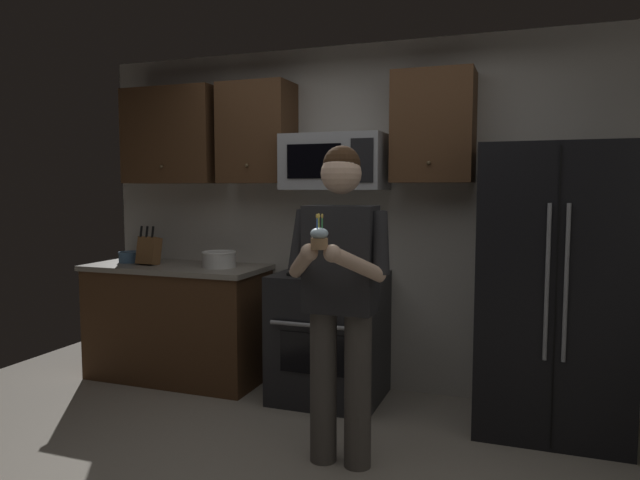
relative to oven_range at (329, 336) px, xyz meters
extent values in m
cube|color=beige|center=(0.15, 0.39, 0.84)|extent=(4.40, 0.10, 2.60)
cube|color=black|center=(0.00, 0.00, 0.00)|extent=(0.76, 0.66, 0.92)
cube|color=black|center=(0.00, -0.33, -0.04)|extent=(0.48, 0.01, 0.28)
cylinder|color=#99999E|center=(0.00, -0.36, 0.16)|extent=(0.60, 0.03, 0.03)
cylinder|color=black|center=(-0.18, -0.14, 0.46)|extent=(0.18, 0.18, 0.01)
cylinder|color=black|center=(0.18, -0.14, 0.46)|extent=(0.18, 0.18, 0.01)
cylinder|color=black|center=(-0.18, 0.14, 0.46)|extent=(0.18, 0.18, 0.01)
cylinder|color=black|center=(0.18, 0.14, 0.46)|extent=(0.18, 0.18, 0.01)
cube|color=#9EA0A5|center=(0.00, 0.12, 1.26)|extent=(0.74, 0.40, 0.40)
cube|color=black|center=(-0.09, -0.08, 1.26)|extent=(0.40, 0.01, 0.24)
cube|color=black|center=(0.26, -0.08, 1.26)|extent=(0.16, 0.01, 0.30)
cube|color=black|center=(1.50, -0.04, 0.44)|extent=(0.90, 0.72, 1.80)
cylinder|color=gray|center=(1.45, -0.41, 0.54)|extent=(0.02, 0.02, 0.90)
cylinder|color=gray|center=(1.55, -0.41, 0.54)|extent=(0.02, 0.02, 0.90)
cube|color=black|center=(1.50, -0.40, 0.44)|extent=(0.01, 0.01, 1.74)
cube|color=#4C301C|center=(-1.40, 0.17, 1.49)|extent=(0.80, 0.34, 0.76)
sphere|color=brown|center=(-1.40, -0.01, 1.24)|extent=(0.03, 0.03, 0.03)
cube|color=#4C301C|center=(-0.65, 0.17, 1.49)|extent=(0.55, 0.34, 0.76)
sphere|color=brown|center=(-0.65, -0.01, 1.24)|extent=(0.03, 0.03, 0.03)
cube|color=#4C301C|center=(0.70, 0.17, 1.49)|extent=(0.55, 0.34, 0.76)
sphere|color=brown|center=(0.70, -0.01, 1.24)|extent=(0.03, 0.03, 0.03)
cube|color=#4C301C|center=(-1.30, 0.02, -0.02)|extent=(1.40, 0.62, 0.88)
cube|color=gray|center=(-1.30, 0.02, 0.44)|extent=(1.44, 0.66, 0.04)
cube|color=brown|center=(-1.52, -0.03, 0.57)|extent=(0.16, 0.15, 0.24)
cylinder|color=black|center=(-1.58, -0.05, 0.72)|extent=(0.02, 0.04, 0.09)
cylinder|color=black|center=(-1.52, -0.05, 0.72)|extent=(0.02, 0.04, 0.09)
cylinder|color=black|center=(-1.47, -0.05, 0.72)|extent=(0.02, 0.04, 0.09)
cylinder|color=white|center=(-0.91, 0.02, 0.52)|extent=(0.26, 0.26, 0.12)
torus|color=white|center=(-0.91, 0.02, 0.57)|extent=(0.27, 0.27, 0.02)
cylinder|color=#4C7299|center=(-1.76, 0.04, 0.50)|extent=(0.18, 0.18, 0.08)
torus|color=#4C7299|center=(-1.76, 0.04, 0.54)|extent=(0.19, 0.19, 0.01)
cylinder|color=#4C4742|center=(0.29, -0.94, -0.03)|extent=(0.15, 0.15, 0.86)
cylinder|color=#4C4742|center=(0.49, -0.94, -0.03)|extent=(0.15, 0.15, 0.86)
cube|color=#262628|center=(0.39, -0.94, 0.69)|extent=(0.38, 0.22, 0.58)
sphere|color=beige|center=(0.39, -0.94, 1.15)|extent=(0.22, 0.22, 0.22)
sphere|color=#382314|center=(0.39, -0.93, 1.20)|extent=(0.20, 0.20, 0.20)
cylinder|color=#262628|center=(0.17, -0.97, 0.78)|extent=(0.15, 0.18, 0.35)
cylinder|color=beige|center=(0.24, -1.13, 0.69)|extent=(0.26, 0.33, 0.21)
sphere|color=beige|center=(0.33, -1.26, 0.76)|extent=(0.09, 0.09, 0.09)
cylinder|color=#262628|center=(0.62, -0.97, 0.78)|extent=(0.15, 0.18, 0.35)
cylinder|color=beige|center=(0.54, -1.13, 0.69)|extent=(0.26, 0.33, 0.21)
sphere|color=beige|center=(0.45, -1.26, 0.76)|extent=(0.09, 0.09, 0.09)
cylinder|color=#A87F56|center=(0.39, -1.28, 0.80)|extent=(0.08, 0.08, 0.06)
ellipsoid|color=silver|center=(0.39, -1.28, 0.85)|extent=(0.09, 0.09, 0.06)
cylinder|color=#4CBF66|center=(0.41, -1.28, 0.90)|extent=(0.01, 0.01, 0.06)
ellipsoid|color=#FFD159|center=(0.41, -1.28, 0.94)|extent=(0.01, 0.01, 0.02)
cylinder|color=#F2D84C|center=(0.38, -1.27, 0.90)|extent=(0.01, 0.01, 0.06)
ellipsoid|color=#FFD159|center=(0.38, -1.27, 0.94)|extent=(0.01, 0.01, 0.02)
cylinder|color=#4C7FE5|center=(0.38, -1.29, 0.90)|extent=(0.01, 0.01, 0.06)
ellipsoid|color=#FFD159|center=(0.38, -1.29, 0.94)|extent=(0.01, 0.01, 0.02)
camera|label=1|loc=(1.36, -3.94, 1.08)|focal=32.91mm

